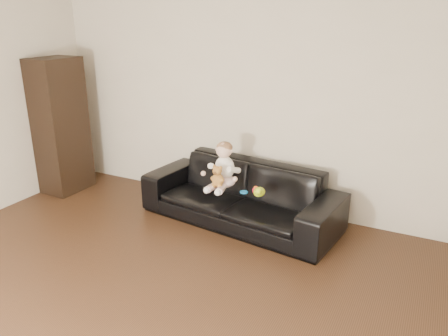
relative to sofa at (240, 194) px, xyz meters
The scene contains 10 objects.
floor 2.28m from the sofa, 95.71° to the right, with size 5.50×5.50×0.00m, color #3B2414.
wall_back 1.12m from the sofa, 114.22° to the left, with size 5.00×5.00×0.00m, color beige.
sofa is the anchor object (origin of this frame).
cabinet 2.55m from the sofa, behind, with size 0.43×0.60×1.74m, color black.
shelf_item 2.64m from the sofa, behind, with size 0.18×0.25×0.28m, color silver.
baby 0.38m from the sofa, 141.33° to the right, with size 0.36×0.44×0.52m.
teddy_bear 0.42m from the sofa, 117.01° to the right, with size 0.13×0.14×0.24m.
toy_green 0.39m from the sofa, 31.54° to the right, with size 0.12×0.15×0.10m, color #BADB19.
toy_rattle 0.31m from the sofa, 29.59° to the right, with size 0.08×0.08×0.08m, color red.
toy_blue_disc 0.23m from the sofa, 54.71° to the right, with size 0.09×0.09×0.01m, color #197CCD.
Camera 1 is at (2.10, -1.87, 2.26)m, focal length 35.00 mm.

